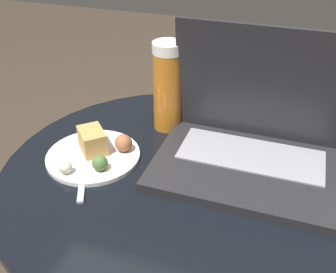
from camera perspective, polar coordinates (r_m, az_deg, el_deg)
The scene contains 5 objects.
table at distance 0.91m, azimuth 1.02°, elevation -13.02°, with size 0.71×0.71×0.55m.
laptop at distance 0.81m, azimuth 12.22°, elevation -0.51°, with size 0.38×0.26×0.27m.
beer_glass at distance 0.90m, azimuth -0.04°, elevation 7.25°, with size 0.07×0.07×0.21m.
snack_plate at distance 0.84m, azimuth -10.55°, elevation -2.18°, with size 0.20×0.20×0.06m.
fork at distance 0.82m, azimuth -12.14°, elevation -4.61°, with size 0.09×0.17×0.00m.
Camera 1 is at (0.19, -0.61, 1.03)m, focal length 42.00 mm.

